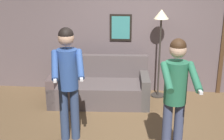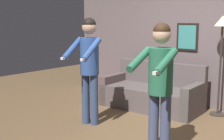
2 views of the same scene
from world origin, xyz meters
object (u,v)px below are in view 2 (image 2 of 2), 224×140
Objects in this scene: person_standing_right at (160,77)px; couch at (152,94)px; torchiere_lamp at (222,36)px; person_standing_left at (89,61)px.

couch is at bearing 124.62° from person_standing_right.
torchiere_lamp is at bearing 91.87° from person_standing_right.
torchiere_lamp reaches higher than person_standing_right.
torchiere_lamp is (1.16, 0.39, 1.14)m from couch.
person_standing_left is 1.54m from person_standing_right.
couch is 1.11× the size of person_standing_left.
couch is 2.28m from person_standing_right.
person_standing_left is (-1.44, -1.84, -0.37)m from torchiere_lamp.
torchiere_lamp reaches higher than person_standing_left.
person_standing_right is at bearing -88.13° from torchiere_lamp.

